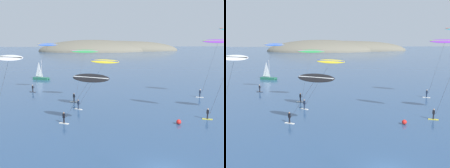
{
  "view_description": "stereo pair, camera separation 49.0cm",
  "coord_description": "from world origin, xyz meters",
  "views": [
    {
      "loc": [
        -6.63,
        -24.28,
        12.57
      ],
      "look_at": [
        -3.32,
        22.47,
        4.46
      ],
      "focal_mm": 45.0,
      "sensor_mm": 36.0,
      "label": 1
    },
    {
      "loc": [
        -6.14,
        -24.31,
        12.57
      ],
      "look_at": [
        -3.32,
        22.47,
        4.46
      ],
      "focal_mm": 45.0,
      "sensor_mm": 36.0,
      "label": 2
    }
  ],
  "objects": [
    {
      "name": "kitesurfer_blue",
      "position": [
        -16.63,
        37.7,
        9.55
      ],
      "size": [
        6.95,
        2.6,
        11.01
      ],
      "color": "#2D2D33",
      "rests_on": "ground"
    },
    {
      "name": "sailboat_near",
      "position": [
        -21.11,
        56.82,
        0.64
      ],
      "size": [
        5.76,
        3.44,
        5.7
      ],
      "color": "#23664C",
      "rests_on": "ground"
    },
    {
      "name": "marker_buoy",
      "position": [
        5.68,
        13.68,
        0.35
      ],
      "size": [
        0.7,
        0.7,
        0.7
      ],
      "primitive_type": "sphere",
      "color": "red",
      "rests_on": "ground"
    },
    {
      "name": "kitesurfer_black",
      "position": [
        -7.14,
        13.09,
        6.54
      ],
      "size": [
        7.47,
        4.65,
        7.55
      ],
      "color": "silver",
      "rests_on": "ground"
    },
    {
      "name": "kitesurfer_green",
      "position": [
        -8.15,
        27.95,
        8.98
      ],
      "size": [
        5.62,
        2.71,
        10.06
      ],
      "color": "silver",
      "rests_on": "ground"
    },
    {
      "name": "kitesurfer_white",
      "position": [
        -17.48,
        12.39,
        8.93
      ],
      "size": [
        6.37,
        4.14,
        10.19
      ],
      "color": "#2D2D33",
      "rests_on": "ground"
    },
    {
      "name": "kitesurfer_purple",
      "position": [
        17.76,
        29.45,
        10.7
      ],
      "size": [
        6.23,
        3.97,
        11.91
      ],
      "color": "silver",
      "rests_on": "ground"
    },
    {
      "name": "kitesurfer_yellow",
      "position": [
        -4.98,
        20.06,
        7.98
      ],
      "size": [
        7.73,
        5.96,
        8.89
      ],
      "color": "silver",
      "rests_on": "ground"
    },
    {
      "name": "headland_island",
      "position": [
        6.9,
        210.62,
        0.0
      ],
      "size": [
        115.47,
        56.15,
        18.37
      ],
      "color": "#6B6656",
      "rests_on": "ground"
    }
  ]
}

